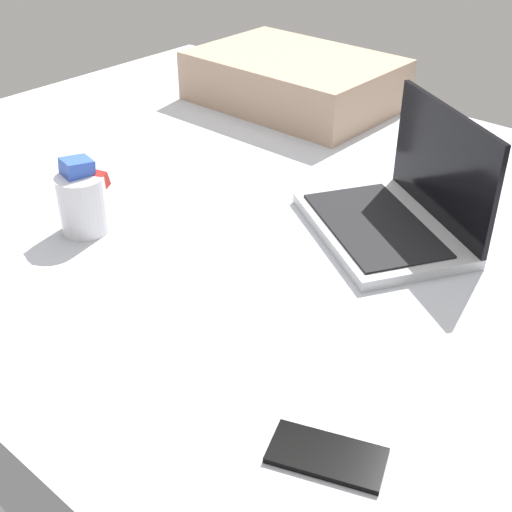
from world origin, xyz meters
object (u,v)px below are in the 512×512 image
(laptop, at_px, (398,210))
(pillow, at_px, (294,80))
(cell_phone, at_px, (327,456))
(snack_cup, at_px, (83,200))

(laptop, height_order, pillow, laptop)
(laptop, bearing_deg, cell_phone, -35.14)
(laptop, xyz_separation_m, cell_phone, (0.22, -0.52, -0.04))
(snack_cup, distance_m, cell_phone, 0.68)
(laptop, distance_m, pillow, 0.71)
(cell_phone, xyz_separation_m, pillow, (-0.80, 0.93, 0.06))
(cell_phone, bearing_deg, pillow, -160.75)
(snack_cup, distance_m, pillow, 0.80)
(laptop, xyz_separation_m, snack_cup, (-0.44, -0.38, 0.02))
(laptop, xyz_separation_m, pillow, (-0.57, 0.41, 0.02))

